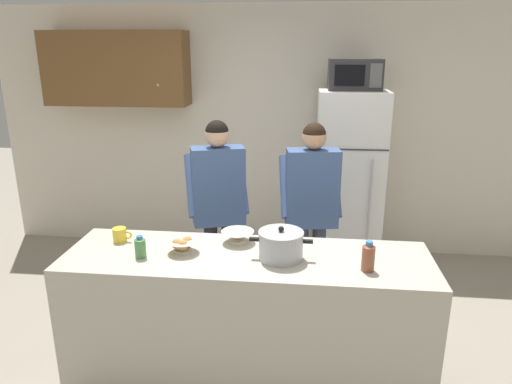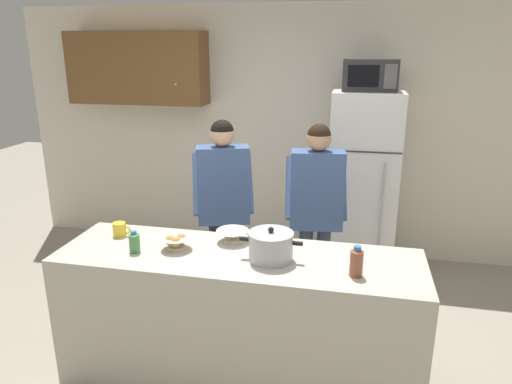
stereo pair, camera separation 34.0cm
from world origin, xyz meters
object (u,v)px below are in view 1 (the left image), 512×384
object	(u,v)px
refrigerator	(348,182)
bottle_mid_counter	(140,247)
cooking_pot	(281,245)
coffee_mug	(120,235)
microwave	(355,74)
person_near_pot	(218,196)
bread_bowl	(183,245)
person_by_sink	(312,199)
empty_bowl	(238,236)
bottle_near_edge	(368,256)

from	to	relation	value
refrigerator	bottle_mid_counter	distance (m)	2.42
cooking_pot	coffee_mug	xyz separation A→B (m)	(-1.09, 0.15, -0.04)
bottle_mid_counter	microwave	bearing A→B (deg)	53.34
refrigerator	person_near_pot	size ratio (longest dim) A/B	1.09
refrigerator	bread_bowl	distance (m)	2.20
person_by_sink	empty_bowl	bearing A→B (deg)	-124.53
coffee_mug	microwave	bearing A→B (deg)	45.70
person_by_sink	bottle_near_edge	xyz separation A→B (m)	(0.32, -1.05, -0.00)
person_by_sink	coffee_mug	bearing A→B (deg)	-148.48
person_near_pot	bottle_near_edge	world-z (taller)	person_near_pot
empty_bowl	cooking_pot	bearing A→B (deg)	-36.08
cooking_pot	bottle_near_edge	distance (m)	0.53
microwave	cooking_pot	size ratio (longest dim) A/B	1.22
bottle_mid_counter	person_by_sink	bearing A→B (deg)	43.70
microwave	empty_bowl	size ratio (longest dim) A/B	2.16
cooking_pot	bread_bowl	world-z (taller)	cooking_pot
refrigerator	bread_bowl	bearing A→B (deg)	-122.81
refrigerator	bottle_mid_counter	xyz separation A→B (m)	(-1.43, -1.95, 0.09)
refrigerator	microwave	distance (m)	1.04
refrigerator	person_by_sink	size ratio (longest dim) A/B	1.10
person_by_sink	empty_bowl	distance (m)	0.88
person_near_pot	bread_bowl	size ratio (longest dim) A/B	8.06
person_near_pot	cooking_pot	distance (m)	1.05
microwave	bottle_near_edge	xyz separation A→B (m)	(-0.04, -1.96, -0.93)
refrigerator	cooking_pot	distance (m)	1.95
coffee_mug	bottle_mid_counter	xyz separation A→B (m)	(0.22, -0.23, 0.02)
cooking_pot	bottle_mid_counter	size ratio (longest dim) A/B	2.72
person_near_pot	cooking_pot	bearing A→B (deg)	-57.98
person_near_pot	empty_bowl	world-z (taller)	person_near_pot
empty_bowl	bottle_mid_counter	size ratio (longest dim) A/B	1.54
microwave	bottle_near_edge	bearing A→B (deg)	-91.27
empty_bowl	coffee_mug	bearing A→B (deg)	-175.04
bread_bowl	empty_bowl	size ratio (longest dim) A/B	0.92
person_by_sink	person_near_pot	bearing A→B (deg)	-176.19
person_by_sink	bottle_near_edge	world-z (taller)	person_by_sink
refrigerator	microwave	xyz separation A→B (m)	(0.00, -0.02, 1.04)
person_by_sink	coffee_mug	xyz separation A→B (m)	(-1.29, -0.79, -0.04)
refrigerator	coffee_mug	size ratio (longest dim) A/B	13.71
person_by_sink	cooking_pot	xyz separation A→B (m)	(-0.19, -0.94, -0.00)
person_by_sink	bottle_near_edge	bearing A→B (deg)	-72.91
person_near_pot	bottle_near_edge	bearing A→B (deg)	-42.95
cooking_pot	bottle_near_edge	world-z (taller)	cooking_pot
person_by_sink	refrigerator	bearing A→B (deg)	68.46
cooking_pot	empty_bowl	world-z (taller)	cooking_pot
bread_bowl	cooking_pot	bearing A→B (deg)	-2.17
microwave	coffee_mug	size ratio (longest dim) A/B	3.66
coffee_mug	bread_bowl	size ratio (longest dim) A/B	0.64
bread_bowl	bottle_mid_counter	world-z (taller)	bottle_mid_counter
microwave	empty_bowl	bearing A→B (deg)	-117.93
bread_bowl	person_near_pot	bearing A→B (deg)	85.27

